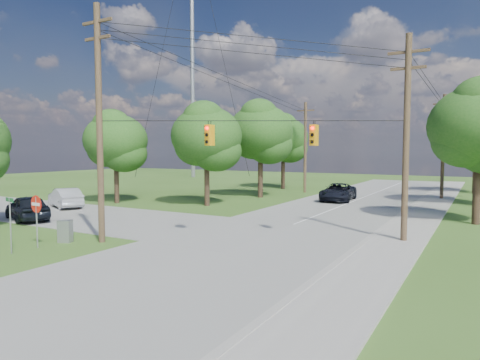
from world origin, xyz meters
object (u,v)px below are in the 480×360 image
Objects in this scene: pole_north_e at (443,146)px; control_cabinet at (65,231)px; car_cross_silver at (65,198)px; car_main_north at (338,192)px; do_not_enter_sign at (36,210)px; pole_sw at (99,120)px; car_cross_dark at (27,207)px; pole_ne at (406,135)px; pole_north_w at (305,146)px.

control_cabinet is at bearing -116.24° from pole_north_e.
car_main_north is at bearing 155.16° from car_cross_silver.
car_main_north is 2.24× the size of do_not_enter_sign.
pole_sw is 5.95m from control_cabinet.
car_cross_silver is at bearing -144.40° from car_main_north.
pole_north_e reaches higher than car_main_north.
do_not_enter_sign is at bearing 79.71° from car_cross_dark.
pole_ne is at bearing 37.61° from do_not_enter_sign.
pole_north_e is (-0.00, 22.00, -0.34)m from pole_ne.
control_cabinet is (8.02, -3.28, -0.30)m from car_cross_dark.
control_cabinet is at bearing 75.91° from car_cross_silver.
car_cross_dark is at bearing 166.52° from pole_sw.
pole_ne is at bearing 113.61° from car_cross_silver.
pole_ne is at bearing -90.00° from pole_north_e.
pole_north_w is at bearing 90.77° from pole_sw.
pole_ne reaches higher than do_not_enter_sign.
pole_north_e is 11.13m from car_main_north.
car_cross_silver is at bearing -140.24° from pole_north_e.
do_not_enter_sign is at bearing -146.27° from pole_ne.
pole_north_e is 13.90m from pole_north_w.
do_not_enter_sign is (11.10, -10.27, 1.02)m from car_cross_silver.
pole_north_e is 2.05× the size of car_cross_silver.
car_cross_dark is 9.35m from do_not_enter_sign.
pole_north_e is at bearing 30.81° from car_main_north.
car_main_north is 25.42m from control_cabinet.
pole_north_e is 2.01× the size of car_cross_dark.
car_cross_silver is at bearing 117.73° from control_cabinet.
car_cross_silver reaches higher than control_cabinet.
do_not_enter_sign reaches higher than control_cabinet.
pole_sw is at bearing -114.52° from pole_north_e.
pole_north_e is at bearing 0.00° from pole_north_w.
pole_north_w is 1.74× the size of car_main_north.
pole_north_w reaches higher than car_cross_dark.
car_cross_dark is (-23.10, -5.30, -4.59)m from pole_ne.
pole_north_w is 3.90× the size of do_not_enter_sign.
control_cabinet is (-6.81, -24.49, -0.25)m from car_main_north.
car_cross_dark is 6.30m from car_cross_silver.
pole_sw is 15.51m from pole_ne.
car_main_north is at bearing 50.23° from control_cabinet.
pole_north_w is at bearing -177.72° from car_cross_dark.
pole_ne is 1.05× the size of pole_north_w.
pole_ne is at bearing 29.38° from pole_sw.
control_cabinet is (11.17, -8.74, -0.26)m from car_cross_silver.
car_cross_silver is 0.85× the size of car_main_north.
pole_sw is at bearing -150.62° from pole_ne.
pole_sw is at bearing -108.16° from car_main_north.
car_main_north is 26.93m from do_not_enter_sign.
car_cross_dark is 0.86× the size of car_main_north.
car_cross_dark is 25.88m from car_main_north.
pole_sw reaches higher than pole_north_w.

